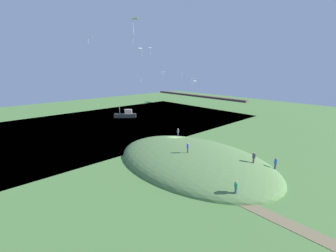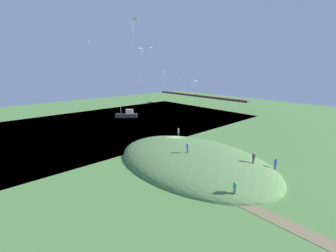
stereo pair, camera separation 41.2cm
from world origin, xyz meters
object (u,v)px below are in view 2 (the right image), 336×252
boat_on_lake (127,115)px  person_walking_path (254,157)px  person_on_hilltop (276,163)px  kite_7 (90,36)px  person_with_child (235,186)px  person_near_shore (188,146)px  kite_1 (183,73)px  person_watching_kites (178,131)px  kite_4 (151,48)px  kite_8 (140,75)px  mooring_post (173,138)px  kite_0 (134,20)px  kite_3 (195,81)px  kite_5 (192,79)px  kite_2 (163,72)px  kite_9 (141,49)px  kite_6 (132,37)px

boat_on_lake → person_walking_path: size_ratio=3.76×
person_on_hilltop → kite_7: 35.67m
boat_on_lake → person_on_hilltop: 49.33m
boat_on_lake → person_with_child: 51.31m
person_near_shore → kite_1: bearing=-78.4°
person_watching_kites → kite_4: 23.58m
person_with_child → kite_7: kite_7 is taller
kite_8 → mooring_post: bearing=10.0°
kite_0 → mooring_post: (-7.00, 13.86, -21.08)m
person_walking_path → kite_3: size_ratio=1.28×
kite_7 → kite_3: bearing=79.6°
person_near_shore → kite_5: 13.52m
person_walking_path → kite_7: kite_7 is taller
kite_2 → person_watching_kites: bearing=-1.3°
boat_on_lake → kite_0: kite_0 is taller
kite_1 → kite_3: kite_1 is taller
kite_9 → boat_on_lake: bearing=154.8°
boat_on_lake → kite_6: kite_6 is taller
kite_0 → mooring_post: bearing=116.8°
person_with_child → kite_0: 24.79m
person_near_shore → kite_1: 27.76m
kite_1 → kite_8: size_ratio=0.62×
boat_on_lake → kite_2: 28.28m
kite_6 → person_near_shore: bearing=3.5°
boat_on_lake → person_watching_kites: 29.79m
person_walking_path → person_with_child: 8.69m
boat_on_lake → person_on_hilltop: boat_on_lake is taller
kite_8 → kite_9: kite_9 is taller
kite_5 → kite_7: kite_7 is taller
kite_5 → kite_9: kite_9 is taller
person_on_hilltop → kite_2: bearing=-68.9°
boat_on_lake → person_watching_kites: bearing=-61.2°
person_near_shore → kite_4: (-24.06, 11.89, 16.77)m
kite_3 → kite_5: size_ratio=1.10×
person_walking_path → mooring_post: (-19.54, 2.06, -2.15)m
kite_9 → kite_3: bearing=82.5°
person_near_shore → kite_2: bearing=-61.3°
person_watching_kites → kite_5: size_ratio=1.43×
person_with_child → kite_2: (-24.67, 10.11, 12.53)m
kite_3 → kite_5: bearing=-52.7°
person_watching_kites → kite_5: bearing=-171.3°
boat_on_lake → person_walking_path: (46.66, -7.40, 1.82)m
person_with_child → kite_7: 32.39m
person_near_shore → kite_4: kite_4 is taller
boat_on_lake → kite_7: kite_7 is taller
kite_2 → kite_6: (0.79, -7.84, 6.23)m
kite_3 → kite_8: kite_8 is taller
person_watching_kites → kite_4: size_ratio=0.84×
person_on_hilltop → kite_9: kite_9 is taller
boat_on_lake → kite_6: 34.61m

